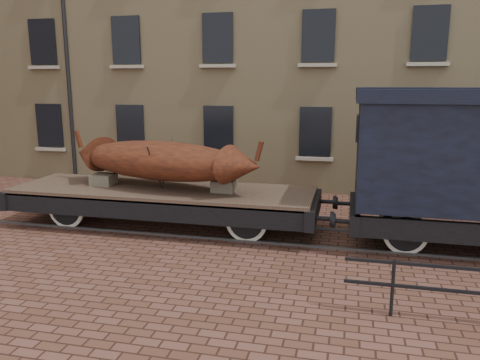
# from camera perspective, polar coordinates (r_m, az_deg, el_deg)

# --- Properties ---
(ground) EXTENTS (90.00, 90.00, 0.00)m
(ground) POSITION_cam_1_polar(r_m,az_deg,el_deg) (12.30, 2.38, -6.55)
(ground) COLOR #543123
(warehouse_cream) EXTENTS (40.00, 10.19, 14.00)m
(warehouse_cream) POSITION_cam_1_polar(r_m,az_deg,el_deg) (21.70, 16.27, 19.64)
(warehouse_cream) COLOR tan
(warehouse_cream) RESTS_ON ground
(rail_track) EXTENTS (30.00, 1.52, 0.06)m
(rail_track) POSITION_cam_1_polar(r_m,az_deg,el_deg) (12.29, 2.38, -6.41)
(rail_track) COLOR #59595E
(rail_track) RESTS_ON ground
(flatcar_wagon) EXTENTS (9.18, 2.49, 1.39)m
(flatcar_wagon) POSITION_cam_1_polar(r_m,az_deg,el_deg) (12.81, -9.44, -1.93)
(flatcar_wagon) COLOR brown
(flatcar_wagon) RESTS_ON ground
(iron_boat) EXTENTS (5.84, 2.63, 1.44)m
(iron_boat) POSITION_cam_1_polar(r_m,az_deg,el_deg) (12.63, -9.63, 2.39)
(iron_boat) COLOR maroon
(iron_boat) RESTS_ON flatcar_wagon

